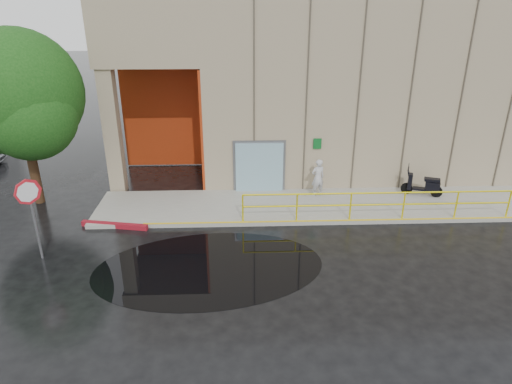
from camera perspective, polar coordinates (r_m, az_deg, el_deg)
The scene contains 10 objects.
ground at distance 13.54m, azimuth 0.67°, elevation -10.21°, with size 120.00×120.00×0.00m, color black.
sidewalk at distance 18.01m, azimuth 12.78°, elevation -1.57°, with size 20.00×3.00×0.15m, color gray.
building at distance 23.20m, azimuth 12.45°, elevation 14.68°, with size 20.00×10.17×8.00m.
guardrail at distance 16.66m, azimuth 14.91°, elevation -1.61°, with size 9.56×0.06×1.03m.
person at distance 18.09m, azimuth 7.73°, elevation 1.80°, with size 0.55×0.36×1.51m, color #B8B8BD.
scooter at distance 19.12m, azimuth 20.22°, elevation 1.54°, with size 1.62×1.00×1.22m.
stop_sign at distance 14.92m, azimuth -26.39°, elevation -1.12°, with size 0.60×0.58×2.64m.
red_curb at distance 16.75m, azimuth -17.26°, elevation -3.99°, with size 2.40×0.18×0.18m, color maroon.
puddle at distance 13.89m, azimuth -5.88°, elevation -9.36°, with size 6.87×4.23×0.01m, color black.
tree_near at distance 18.56m, azimuth -27.28°, elevation 10.33°, with size 4.55×4.55×6.57m.
Camera 1 is at (-0.58, -11.27, 7.47)m, focal length 32.00 mm.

